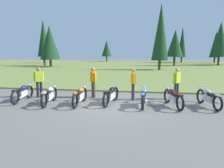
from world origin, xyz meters
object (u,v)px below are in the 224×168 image
at_px(motorcycle_silver, 208,97).
at_px(rider_checking_bike, 39,80).
at_px(motorcycle_maroon, 173,97).
at_px(rider_in_hivis_vest, 177,82).
at_px(motorcycle_orange, 80,95).
at_px(motorcycle_navy, 23,93).
at_px(motorcycle_black, 111,95).
at_px(rider_with_back_turned, 93,81).
at_px(motorcycle_cream, 50,95).
at_px(motorcycle_sky_blue, 144,97).
at_px(rider_near_row_end, 133,82).

bearing_deg(motorcycle_silver, rider_checking_bike, 174.99).
bearing_deg(motorcycle_maroon, rider_in_hivis_vest, 76.04).
height_order(motorcycle_maroon, rider_checking_bike, rider_checking_bike).
bearing_deg(motorcycle_orange, motorcycle_maroon, 3.38).
xyz_separation_m(motorcycle_navy, motorcycle_black, (4.53, 0.14, 0.00)).
relative_size(rider_with_back_turned, rider_checking_bike, 1.00).
height_order(rider_in_hivis_vest, rider_with_back_turned, same).
bearing_deg(motorcycle_orange, motorcycle_silver, 4.31).
distance_m(motorcycle_orange, motorcycle_silver, 5.92).
xyz_separation_m(motorcycle_cream, motorcycle_sky_blue, (4.48, 0.30, 0.00)).
distance_m(motorcycle_sky_blue, rider_with_back_turned, 3.09).
bearing_deg(motorcycle_silver, motorcycle_orange, -175.69).
xyz_separation_m(motorcycle_navy, rider_checking_bike, (0.38, 0.97, 0.51)).
xyz_separation_m(motorcycle_maroon, rider_with_back_turned, (-4.05, 1.30, 0.51)).
relative_size(motorcycle_navy, motorcycle_sky_blue, 1.00).
bearing_deg(motorcycle_silver, rider_in_hivis_vest, 131.95).
xyz_separation_m(motorcycle_silver, rider_with_back_turned, (-5.64, 1.11, 0.51)).
height_order(rider_near_row_end, rider_checking_bike, same).
bearing_deg(motorcycle_maroon, rider_with_back_turned, 162.22).
xyz_separation_m(motorcycle_cream, rider_checking_bike, (-1.23, 1.31, 0.51)).
xyz_separation_m(motorcycle_black, motorcycle_maroon, (2.88, -0.12, 0.00)).
bearing_deg(motorcycle_maroon, motorcycle_sky_blue, -177.04).
bearing_deg(motorcycle_cream, motorcycle_maroon, 3.62).
relative_size(motorcycle_orange, motorcycle_sky_blue, 1.00).
bearing_deg(rider_with_back_turned, rider_near_row_end, -5.10).
height_order(motorcycle_maroon, rider_near_row_end, rider_near_row_end).
relative_size(motorcycle_sky_blue, motorcycle_maroon, 1.03).
relative_size(motorcycle_orange, motorcycle_maroon, 1.02).
distance_m(motorcycle_cream, rider_checking_bike, 1.87).
height_order(motorcycle_silver, rider_with_back_turned, rider_with_back_turned).
xyz_separation_m(motorcycle_orange, rider_near_row_end, (2.44, 1.36, 0.51)).
distance_m(motorcycle_navy, motorcycle_black, 4.54).
bearing_deg(motorcycle_orange, motorcycle_black, 14.55).
relative_size(motorcycle_black, rider_with_back_turned, 1.25).
height_order(motorcycle_cream, rider_in_hivis_vest, rider_in_hivis_vest).
xyz_separation_m(motorcycle_maroon, rider_near_row_end, (-1.88, 1.10, 0.51)).
relative_size(motorcycle_cream, motorcycle_black, 1.01).
xyz_separation_m(motorcycle_sky_blue, rider_near_row_end, (-0.55, 1.17, 0.51)).
height_order(motorcycle_cream, motorcycle_silver, same).
bearing_deg(motorcycle_sky_blue, motorcycle_cream, -176.18).
xyz_separation_m(motorcycle_orange, motorcycle_maroon, (4.32, 0.26, 0.00)).
bearing_deg(motorcycle_cream, motorcycle_silver, 4.32).
bearing_deg(motorcycle_navy, motorcycle_cream, -11.98).
distance_m(rider_with_back_turned, rider_checking_bike, 3.00).
relative_size(motorcycle_navy, motorcycle_maroon, 1.02).
bearing_deg(motorcycle_cream, rider_near_row_end, 20.55).
distance_m(motorcycle_maroon, motorcycle_silver, 1.60).
distance_m(motorcycle_navy, rider_with_back_turned, 3.65).
distance_m(motorcycle_maroon, rider_near_row_end, 2.24).
relative_size(motorcycle_black, rider_near_row_end, 1.25).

